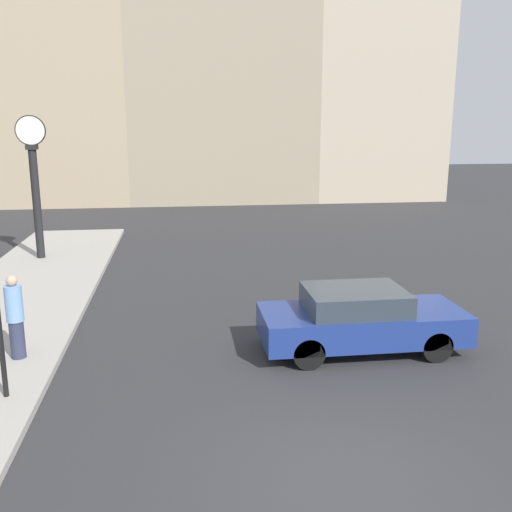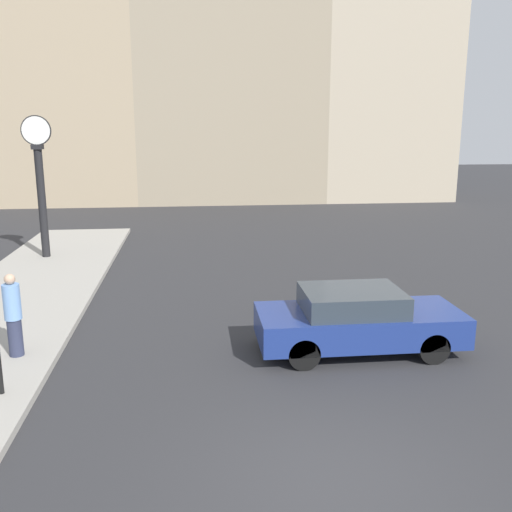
{
  "view_description": "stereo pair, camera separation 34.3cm",
  "coord_description": "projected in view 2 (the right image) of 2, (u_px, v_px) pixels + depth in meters",
  "views": [
    {
      "loc": [
        -2.16,
        -6.65,
        4.76
      ],
      "look_at": [
        -0.19,
        7.81,
        1.38
      ],
      "focal_mm": 40.0,
      "sensor_mm": 36.0,
      "label": 1
    },
    {
      "loc": [
        -1.82,
        -6.69,
        4.76
      ],
      "look_at": [
        -0.19,
        7.81,
        1.38
      ],
      "focal_mm": 40.0,
      "sensor_mm": 36.0,
      "label": 2
    }
  ],
  "objects": [
    {
      "name": "building_row",
      "position": [
        233.0,
        78.0,
        34.96
      ],
      "size": [
        29.21,
        5.0,
        16.72
      ],
      "color": "tan",
      "rests_on": "ground_plane"
    },
    {
      "name": "street_clock",
      "position": [
        41.0,
        185.0,
        19.83
      ],
      "size": [
        1.02,
        0.36,
        4.92
      ],
      "color": "black",
      "rests_on": "sidewalk_corner"
    },
    {
      "name": "sedan_car",
      "position": [
        357.0,
        320.0,
        12.11
      ],
      "size": [
        4.32,
        1.79,
        1.38
      ],
      "color": "navy",
      "rests_on": "ground_plane"
    },
    {
      "name": "sidewalk_corner",
      "position": [
        18.0,
        302.0,
        15.39
      ],
      "size": [
        3.81,
        21.3,
        0.15
      ],
      "primitive_type": "cube",
      "color": "#A39E93",
      "rests_on": "ground_plane"
    },
    {
      "name": "pedestrian_blue_stripe",
      "position": [
        13.0,
        315.0,
        11.48
      ],
      "size": [
        0.34,
        0.34,
        1.72
      ],
      "color": "#2D334C",
      "rests_on": "sidewalk_corner"
    },
    {
      "name": "ground_plane",
      "position": [
        334.0,
        483.0,
        7.75
      ],
      "size": [
        120.0,
        120.0,
        0.0
      ],
      "primitive_type": "plane",
      "color": "#2D2D30"
    }
  ]
}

